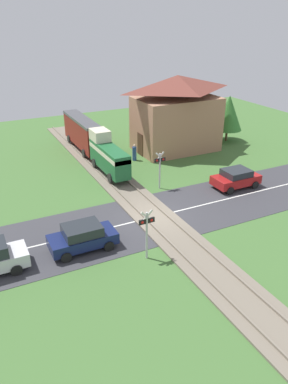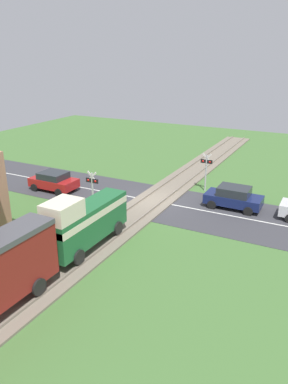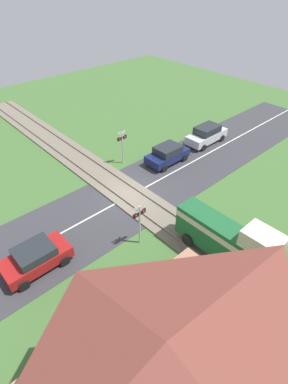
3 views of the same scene
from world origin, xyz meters
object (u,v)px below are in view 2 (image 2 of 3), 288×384
(crossing_signal_east_approach, at_px, (92,187))
(car_near_crossing, at_px, (234,197))
(crossing_signal_west_approach, at_px, (206,167))
(train, at_px, (31,252))
(pedestrian_by_station, at_px, (8,243))
(car_far_side, at_px, (54,181))

(crossing_signal_east_approach, bearing_deg, car_near_crossing, -145.85)
(crossing_signal_west_approach, height_order, crossing_signal_east_approach, same)
(crossing_signal_west_approach, distance_m, crossing_signal_east_approach, 9.19)
(train, relative_size, pedestrian_by_station, 9.07)
(car_far_side, bearing_deg, crossing_signal_west_approach, -152.86)
(train, distance_m, pedestrian_by_station, 3.98)
(car_far_side, distance_m, pedestrian_by_station, 9.89)
(crossing_signal_west_approach, bearing_deg, car_far_side, 27.14)
(train, bearing_deg, pedestrian_by_station, -27.11)
(car_far_side, xyz_separation_m, crossing_signal_east_approach, (-5.34, 2.42, 1.13))
(car_far_side, bearing_deg, crossing_signal_east_approach, 155.66)
(crossing_signal_west_approach, xyz_separation_m, pedestrian_by_station, (5.88, 14.12, -1.21))
(train, relative_size, car_far_side, 3.77)
(car_far_side, relative_size, crossing_signal_west_approach, 1.23)
(crossing_signal_west_approach, relative_size, crossing_signal_east_approach, 1.00)
(pedestrian_by_station, bearing_deg, crossing_signal_west_approach, -112.59)
(crossing_signal_east_approach, bearing_deg, car_far_side, -24.34)
(car_near_crossing, distance_m, pedestrian_by_station, 14.58)
(car_near_crossing, xyz_separation_m, crossing_signal_east_approach, (7.81, 5.30, 1.11))
(car_near_crossing, height_order, crossing_signal_west_approach, crossing_signal_west_approach)
(crossing_signal_east_approach, relative_size, pedestrian_by_station, 1.95)
(car_far_side, height_order, crossing_signal_west_approach, crossing_signal_west_approach)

